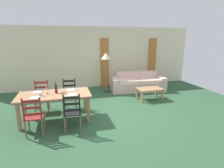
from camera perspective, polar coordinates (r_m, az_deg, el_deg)
The scene contains 27 objects.
ground_plane at distance 5.49m, azimuth -0.30°, elevation -9.47°, with size 9.60×9.60×0.02m, color #2D5335.
wall_far at distance 8.30m, azimuth -6.40°, elevation 8.33°, with size 9.60×0.16×2.70m, color beige.
curtain_panel_left at distance 8.30m, azimuth -2.32°, elevation 6.66°, with size 0.35×0.08×2.20m, color #B96C31.
curtain_panel_right at distance 9.15m, azimuth 12.59°, elevation 7.05°, with size 0.35×0.08×2.20m, color #B96C31.
dining_table at distance 5.12m, azimuth -17.73°, elevation -3.91°, with size 1.90×0.96×0.75m.
dining_chair_near_left at distance 4.53m, azimuth -23.52°, elevation -9.37°, with size 0.44×0.42×0.96m.
dining_chair_near_right at distance 4.49m, azimuth -12.46°, elevation -8.69°, with size 0.45×0.43×0.96m.
dining_chair_far_left at distance 5.94m, azimuth -21.38°, elevation -3.60°, with size 0.43×0.41×0.96m.
dining_chair_far_right at distance 5.89m, azimuth -13.26°, elevation -3.13°, with size 0.44×0.42×0.96m.
dinner_plate_near_left at distance 4.90m, azimuth -23.16°, elevation -4.05°, with size 0.24×0.24×0.02m, color white.
fork_near_left at distance 4.92m, azimuth -24.89°, elevation -4.22°, with size 0.02×0.17×0.01m, color silver.
dinner_plate_near_right at distance 4.85m, azimuth -12.58°, elevation -3.38°, with size 0.24×0.24×0.02m, color white.
fork_near_right at distance 4.85m, azimuth -14.35°, elevation -3.57°, with size 0.02×0.17×0.01m, color silver.
dinner_plate_far_left at distance 5.37m, azimuth -22.52°, elevation -2.42°, with size 0.24×0.24×0.02m, color white.
fork_far_left at distance 5.39m, azimuth -24.09°, elevation -2.58°, with size 0.02×0.17×0.01m, color silver.
dinner_plate_far_right at distance 5.33m, azimuth -12.90°, elevation -1.80°, with size 0.24×0.24×0.02m, color white.
fork_far_right at distance 5.33m, azimuth -14.50°, elevation -1.97°, with size 0.02×0.17×0.01m, color silver.
wine_bottle at distance 5.11m, azimuth -17.31°, elevation -1.50°, with size 0.07×0.07×0.32m.
wine_glass_near_left at distance 4.97m, azimuth -21.34°, elevation -2.37°, with size 0.06×0.06×0.16m.
wine_glass_near_right at distance 4.91m, azimuth -11.28°, elevation -1.83°, with size 0.06×0.06×0.16m.
coffee_cup_primary at distance 5.06m, azimuth -14.85°, elevation -2.36°, with size 0.07×0.07×0.09m, color beige.
coffee_cup_secondary at distance 5.05m, azimuth -21.81°, elevation -2.95°, with size 0.07×0.07×0.09m, color beige.
candle_tall at distance 5.10m, azimuth -19.88°, elevation -2.21°, with size 0.05×0.05×0.27m.
candle_short at distance 5.04m, azimuth -15.58°, elevation -2.49°, with size 0.05×0.05×0.17m.
couch at distance 7.84m, azimuth 8.17°, elevation 0.06°, with size 2.36×1.07×0.80m.
coffee_table at distance 6.75m, azimuth 11.86°, elevation -1.90°, with size 0.90×0.56×0.42m.
standing_lamp at distance 7.38m, azimuth -1.91°, elevation 8.14°, with size 0.40×0.40×1.64m.
Camera 1 is at (-1.32, -4.85, 2.21)m, focal length 28.84 mm.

